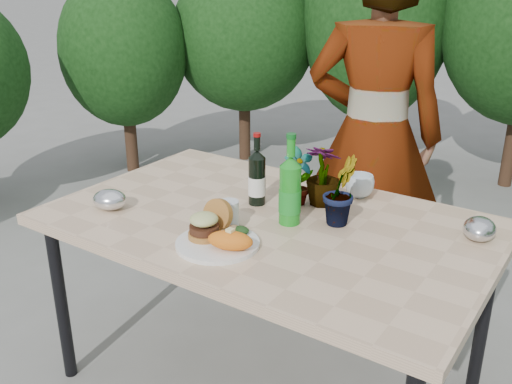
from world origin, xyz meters
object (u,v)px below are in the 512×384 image
Objects in this scene: dinner_plate at (218,244)px; wine_bottle at (257,178)px; person at (374,136)px; patio_table at (268,232)px.

dinner_plate is 0.98× the size of wine_bottle.
person is at bearing 86.54° from dinner_plate.
wine_bottle is (-0.09, 0.37, 0.10)m from dinner_plate.
patio_table is 0.85m from person.
dinner_plate is 0.40m from wine_bottle.
dinner_plate is at bearing 68.33° from person.
wine_bottle reaches higher than patio_table.
wine_bottle is 0.16× the size of person.
dinner_plate is 1.12m from person.
patio_table is at bearing 68.42° from person.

